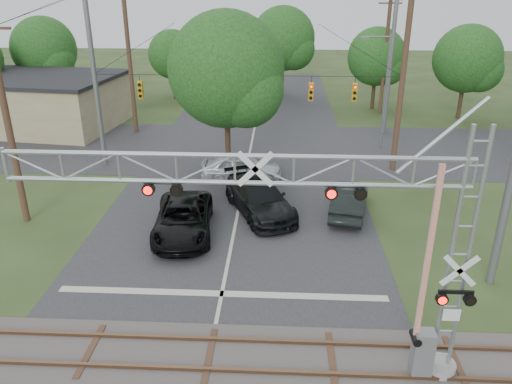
# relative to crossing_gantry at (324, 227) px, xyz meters

# --- Properties ---
(road_main) EXTENTS (14.00, 90.00, 0.02)m
(road_main) POSITION_rel_crossing_gantry_xyz_m (-3.47, 8.37, -5.04)
(road_main) COLOR #2A2A2C
(road_main) RESTS_ON ground
(road_cross) EXTENTS (90.00, 12.00, 0.02)m
(road_cross) POSITION_rel_crossing_gantry_xyz_m (-3.47, 22.37, -5.04)
(road_cross) COLOR #2A2A2C
(road_cross) RESTS_ON ground
(railroad_track) EXTENTS (90.00, 3.20, 0.17)m
(railroad_track) POSITION_rel_crossing_gantry_xyz_m (-3.47, 0.37, -5.02)
(railroad_track) COLOR #4A4440
(railroad_track) RESTS_ON ground
(crossing_gantry) EXTENTS (13.33, 1.03, 8.04)m
(crossing_gantry) POSITION_rel_crossing_gantry_xyz_m (0.00, 0.00, 0.00)
(crossing_gantry) COLOR gray
(crossing_gantry) RESTS_ON ground
(traffic_signal_span) EXTENTS (19.34, 0.36, 11.50)m
(traffic_signal_span) POSITION_rel_crossing_gantry_xyz_m (-2.56, 18.37, 0.57)
(traffic_signal_span) COLOR slate
(traffic_signal_span) RESTS_ON ground
(pickup_black) EXTENTS (3.24, 6.02, 1.60)m
(pickup_black) POSITION_rel_crossing_gantry_xyz_m (-5.88, 8.84, -4.25)
(pickup_black) COLOR black
(pickup_black) RESTS_ON ground
(car_dark) EXTENTS (4.60, 6.40, 1.72)m
(car_dark) POSITION_rel_crossing_gantry_xyz_m (-2.32, 11.37, -4.19)
(car_dark) COLOR black
(car_dark) RESTS_ON ground
(sedan_silver) EXTENTS (4.92, 2.07, 1.66)m
(sedan_silver) POSITION_rel_crossing_gantry_xyz_m (-3.63, 16.04, -4.22)
(sedan_silver) COLOR silver
(sedan_silver) RESTS_ON ground
(suv_dark) EXTENTS (2.63, 5.02, 1.57)m
(suv_dark) POSITION_rel_crossing_gantry_xyz_m (2.40, 11.56, -4.26)
(suv_dark) COLOR black
(suv_dark) RESTS_ON ground
(commercial_building) EXTENTS (19.13, 11.47, 4.23)m
(commercial_building) POSITION_rel_crossing_gantry_xyz_m (-24.00, 27.58, -2.93)
(commercial_building) COLOR gray
(commercial_building) RESTS_ON ground
(streetlight) EXTENTS (2.14, 0.22, 8.02)m
(streetlight) POSITION_rel_crossing_gantry_xyz_m (5.90, 23.02, -0.56)
(streetlight) COLOR slate
(streetlight) RESTS_ON ground
(utility_poles) EXTENTS (24.03, 28.21, 12.67)m
(utility_poles) POSITION_rel_crossing_gantry_xyz_m (-0.77, 20.11, 0.88)
(utility_poles) COLOR #472E21
(utility_poles) RESTS_ON ground
(treeline) EXTENTS (51.84, 29.10, 9.92)m
(treeline) POSITION_rel_crossing_gantry_xyz_m (-3.33, 29.78, 0.48)
(treeline) COLOR #392819
(treeline) RESTS_ON ground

